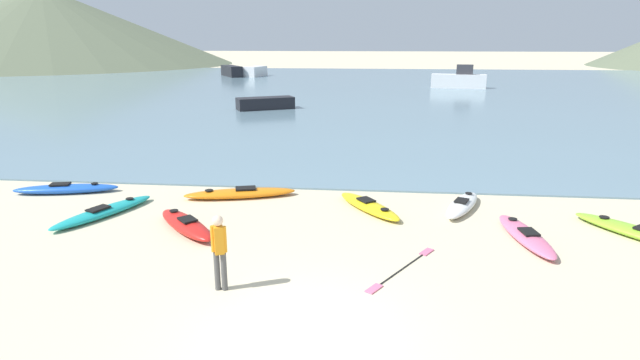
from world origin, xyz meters
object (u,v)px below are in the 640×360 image
object	(u,v)px
moored_boat_0	(232,71)
loose_paddle	(402,269)
kayak_on_sand_1	(104,212)
moored_boat_1	(255,71)
kayak_on_sand_6	(66,189)
kayak_on_sand_0	(369,206)
kayak_on_sand_4	(462,205)
moored_boat_3	(265,103)
kayak_on_sand_5	(240,193)
kayak_on_sand_3	(526,235)
person_near_foreground	(219,248)
moored_boat_4	(459,80)
kayak_on_sand_7	(186,224)

from	to	relation	value
moored_boat_0	loose_paddle	size ratio (longest dim) A/B	2.30
kayak_on_sand_1	moored_boat_1	bearing A→B (deg)	98.49
kayak_on_sand_6	moored_boat_0	distance (m)	52.64
kayak_on_sand_0	kayak_on_sand_1	world-z (taller)	kayak_on_sand_0
kayak_on_sand_4	moored_boat_3	xyz separation A→B (m)	(-10.38, 20.76, 0.32)
kayak_on_sand_5	kayak_on_sand_6	size ratio (longest dim) A/B	1.07
kayak_on_sand_6	loose_paddle	xyz separation A→B (m)	(10.79, -4.61, -0.13)
kayak_on_sand_3	loose_paddle	world-z (taller)	kayak_on_sand_3
kayak_on_sand_6	moored_boat_0	size ratio (longest dim) A/B	0.61
kayak_on_sand_3	kayak_on_sand_1	bearing A→B (deg)	176.89
moored_boat_0	kayak_on_sand_3	bearing A→B (deg)	-67.25
kayak_on_sand_5	moored_boat_3	world-z (taller)	moored_boat_3
person_near_foreground	moored_boat_0	size ratio (longest dim) A/B	0.29
kayak_on_sand_4	moored_boat_4	distance (m)	38.93
moored_boat_4	loose_paddle	distance (m)	43.47
kayak_on_sand_1	person_near_foreground	distance (m)	6.17
moored_boat_1	moored_boat_3	distance (m)	32.64
person_near_foreground	moored_boat_1	xyz separation A→B (m)	(-12.74, 57.94, -0.21)
kayak_on_sand_4	kayak_on_sand_5	size ratio (longest dim) A/B	0.75
moored_boat_1	moored_boat_4	distance (m)	28.18
kayak_on_sand_3	kayak_on_sand_4	size ratio (longest dim) A/B	1.11
moored_boat_3	moored_boat_4	bearing A→B (deg)	47.16
kayak_on_sand_0	kayak_on_sand_1	xyz separation A→B (m)	(-7.62, -1.30, -0.00)
kayak_on_sand_5	moored_boat_3	distance (m)	20.57
moored_boat_4	moored_boat_1	bearing A→B (deg)	150.39
kayak_on_sand_5	kayak_on_sand_6	bearing A→B (deg)	-178.72
moored_boat_0	moored_boat_4	bearing A→B (deg)	-26.48
moored_boat_0	loose_paddle	distance (m)	59.81
kayak_on_sand_0	loose_paddle	xyz separation A→B (m)	(0.78, -3.94, -0.11)
kayak_on_sand_5	kayak_on_sand_4	bearing A→B (deg)	-4.00
kayak_on_sand_3	person_near_foreground	bearing A→B (deg)	-154.45
kayak_on_sand_3	kayak_on_sand_7	world-z (taller)	kayak_on_sand_7
loose_paddle	kayak_on_sand_6	bearing A→B (deg)	156.87
kayak_on_sand_4	moored_boat_0	size ratio (longest dim) A/B	0.48
kayak_on_sand_4	moored_boat_4	bearing A→B (deg)	81.09
kayak_on_sand_4	kayak_on_sand_1	bearing A→B (deg)	-171.17
kayak_on_sand_4	kayak_on_sand_6	xyz separation A→B (m)	(-12.79, 0.35, -0.01)
kayak_on_sand_0	moored_boat_1	size ratio (longest dim) A/B	0.66
kayak_on_sand_7	kayak_on_sand_5	bearing A→B (deg)	76.39
kayak_on_sand_1	moored_boat_3	xyz separation A→B (m)	(0.03, 22.38, 0.35)
kayak_on_sand_7	person_near_foreground	size ratio (longest dim) A/B	1.56
kayak_on_sand_1	moored_boat_1	distance (m)	54.60
kayak_on_sand_7	moored_boat_0	xyz separation A→B (m)	(-14.01, 54.70, 0.58)
kayak_on_sand_0	moored_boat_1	xyz separation A→B (m)	(-15.68, 52.69, 0.58)
kayak_on_sand_4	moored_boat_0	xyz separation A→B (m)	(-21.64, 52.24, 0.59)
kayak_on_sand_7	loose_paddle	size ratio (longest dim) A/B	1.03
kayak_on_sand_0	moored_boat_0	xyz separation A→B (m)	(-18.86, 52.55, 0.62)
kayak_on_sand_1	moored_boat_0	xyz separation A→B (m)	(-11.23, 53.85, 0.62)
moored_boat_0	moored_boat_1	size ratio (longest dim) A/B	1.33
moored_boat_0	moored_boat_4	world-z (taller)	moored_boat_4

